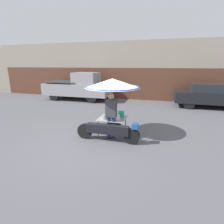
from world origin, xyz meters
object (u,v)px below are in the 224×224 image
(parked_car, at_px, (211,95))
(pickup_truck, at_px, (79,87))
(vendor_person, at_px, (111,114))
(vendor_motorcycle_cart, at_px, (112,91))

(parked_car, xyz_separation_m, pickup_truck, (-9.12, 0.02, 0.20))
(vendor_person, relative_size, parked_car, 0.38)
(vendor_motorcycle_cart, height_order, vendor_person, vendor_motorcycle_cart)
(pickup_truck, bearing_deg, vendor_person, -54.87)
(parked_car, height_order, pickup_truck, pickup_truck)
(vendor_motorcycle_cart, distance_m, parked_car, 7.70)
(vendor_motorcycle_cart, distance_m, pickup_truck, 7.53)
(vendor_motorcycle_cart, xyz_separation_m, parked_car, (4.70, 6.03, -0.91))
(vendor_motorcycle_cart, height_order, parked_car, vendor_motorcycle_cart)
(vendor_person, relative_size, pickup_truck, 0.33)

